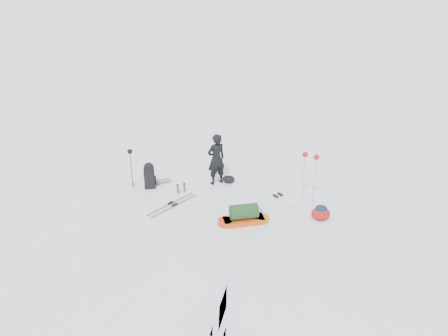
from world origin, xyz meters
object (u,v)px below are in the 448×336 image
Objects in this scene: skier at (216,159)px; pulk_sled at (244,216)px; expedition_rucksack at (151,176)px; ski_poles_black at (130,156)px.

pulk_sled is at bearing 78.22° from skier.
expedition_rucksack reaches higher than pulk_sled.
ski_poles_black reaches higher than pulk_sled.
skier reaches higher than pulk_sled.
skier is at bearing 0.03° from expedition_rucksack.
skier is 2.03× the size of expedition_rucksack.
expedition_rucksack is 0.85m from ski_poles_black.
skier is 2.00m from expedition_rucksack.
skier is 1.13× the size of pulk_sled.
expedition_rucksack is 0.64× the size of ski_poles_black.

